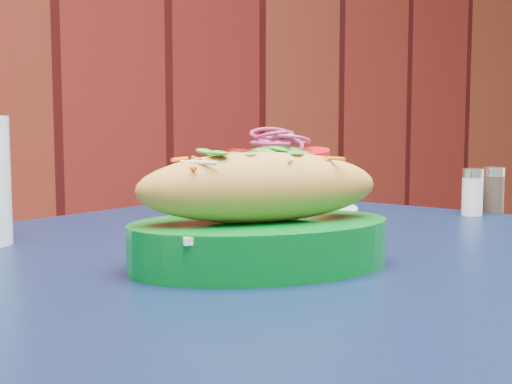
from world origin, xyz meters
TOP-DOWN VIEW (x-y plane):
  - cafe_table at (-0.34, 1.30)m, footprint 0.99×0.99m
  - banh_mi_basket at (-0.41, 1.26)m, footprint 0.27×0.21m
  - salad_plate at (-0.21, 1.52)m, footprint 0.22×0.22m
  - salt_shaker at (0.01, 1.37)m, footprint 0.03×0.03m
  - pepper_shaker at (0.06, 1.37)m, footprint 0.03×0.03m

SIDE VIEW (x-z plane):
  - cafe_table at x=-0.34m, z-range 0.29..1.04m
  - salt_shaker at x=0.01m, z-range 0.75..0.81m
  - pepper_shaker at x=0.06m, z-range 0.75..0.81m
  - banh_mi_basket at x=-0.41m, z-range 0.74..0.85m
  - salad_plate at x=-0.21m, z-range 0.74..0.85m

